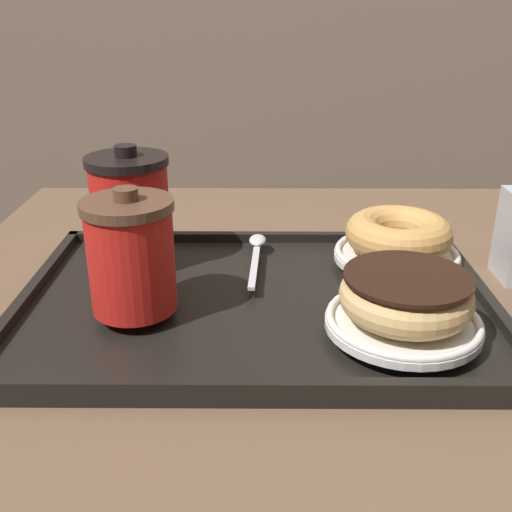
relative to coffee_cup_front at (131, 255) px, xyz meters
name	(u,v)px	position (x,y,z in m)	size (l,w,h in m)	color
cafe_table	(274,426)	(0.15, 0.06, -0.26)	(0.84, 0.89, 0.72)	brown
serving_tray	(256,303)	(0.12, 0.04, -0.08)	(0.52, 0.36, 0.02)	black
coffee_cup_front	(131,255)	(0.00, 0.00, 0.00)	(0.09, 0.09, 0.13)	red
coffee_cup_rear	(130,207)	(-0.03, 0.13, 0.01)	(0.10, 0.10, 0.14)	red
plate_with_chocolate_donut	(403,321)	(0.27, -0.04, -0.05)	(0.15, 0.15, 0.01)	white
donut_chocolate_glazed	(406,295)	(0.27, -0.04, -0.02)	(0.13, 0.13, 0.04)	#DBB270
plate_with_plain_donut	(396,254)	(0.30, 0.12, -0.05)	(0.15, 0.15, 0.01)	white
donut_plain	(399,233)	(0.30, 0.12, -0.02)	(0.13, 0.13, 0.04)	tan
spoon	(257,248)	(0.12, 0.15, -0.05)	(0.02, 0.15, 0.01)	silver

